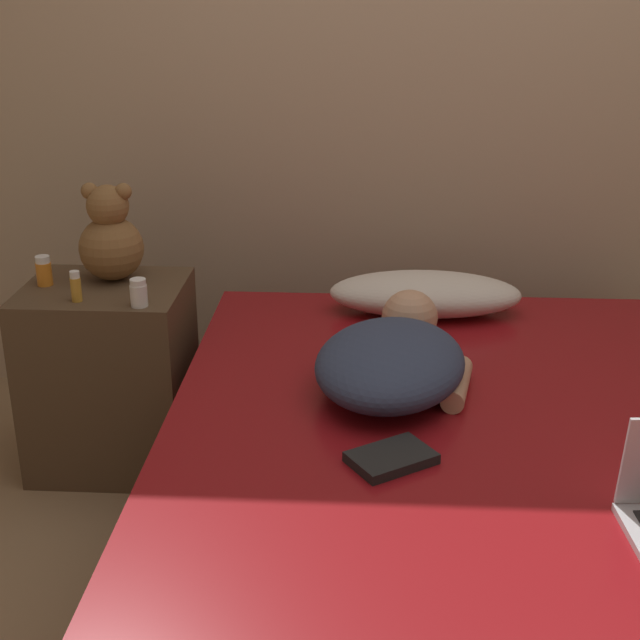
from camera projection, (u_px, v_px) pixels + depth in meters
ground_plane at (457, 593)px, 2.31m from camera, size 12.00×12.00×0.00m
wall_back at (448, 34)px, 2.97m from camera, size 8.00×0.06×2.60m
bed at (463, 516)px, 2.22m from camera, size 1.51×1.92×0.48m
nightstand at (111, 376)px, 2.83m from camera, size 0.49×0.41×0.60m
pillow at (425, 294)px, 2.82m from camera, size 0.61×0.27×0.13m
person_lying at (394, 358)px, 2.33m from camera, size 0.47×0.69×0.16m
teddy_bear at (111, 238)px, 2.73m from camera, size 0.20×0.20×0.30m
bottle_amber at (76, 287)px, 2.58m from camera, size 0.03×0.03×0.09m
bottle_orange at (44, 271)px, 2.71m from camera, size 0.05×0.05×0.09m
bottle_white at (139, 293)px, 2.54m from camera, size 0.05×0.05×0.08m
book at (391, 458)px, 1.99m from camera, size 0.22×0.20×0.02m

